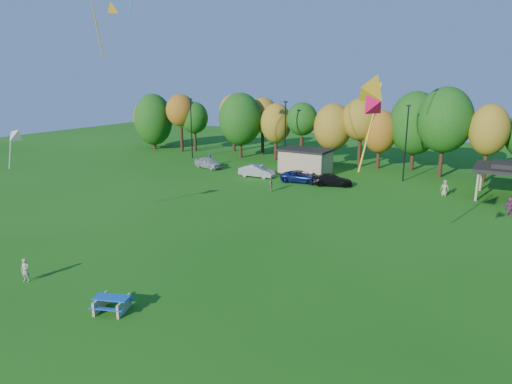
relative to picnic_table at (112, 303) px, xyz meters
The scene contains 19 objects.
ground 4.30m from the picnic_table, ahead, with size 160.00×160.00×0.00m, color #19600F.
tree_line 46.04m from the picnic_table, 85.93° to the left, with size 93.57×10.55×11.15m.
lamp_posts 40.81m from the picnic_table, 81.11° to the left, with size 64.50×0.25×9.09m.
utility_building 38.53m from the picnic_table, 98.55° to the left, with size 6.30×4.30×3.25m.
picnic_table is the anchor object (origin of this frame).
kite_flyer 7.41m from the picnic_table, behind, with size 0.54×0.36×1.49m, color #C6A994.
car_a 39.52m from the picnic_table, 118.38° to the left, with size 1.81×4.49×1.53m, color #BABABA.
car_b 34.76m from the picnic_table, 107.07° to the left, with size 1.59×4.55×1.50m, color #A8A8AD.
car_c 33.54m from the picnic_table, 96.99° to the left, with size 2.27×4.93×1.37m, color navy.
car_d 33.51m from the picnic_table, 90.50° to the left, with size 1.89×4.64×1.35m, color black.
far_person_0 35.60m from the picnic_table, 59.82° to the left, with size 1.59×0.51×1.72m, color #933D73.
far_person_1 41.43m from the picnic_table, 118.36° to the left, with size 0.84×0.66×1.73m, color teal.
far_person_2 27.97m from the picnic_table, 100.51° to the left, with size 0.97×0.40×1.66m, color #808B55.
far_person_3 37.03m from the picnic_table, 71.62° to the left, with size 0.83×0.54×1.69m, color #989768.
far_person_4 35.17m from the picnic_table, 106.19° to the left, with size 1.00×0.57×1.55m, color teal.
kite_1 17.73m from the picnic_table, 34.09° to the left, with size 2.04×3.51×5.62m.
kite_4 30.21m from the picnic_table, 134.07° to the left, with size 2.07×3.10×5.39m.
kite_8 16.82m from the picnic_table, 161.53° to the left, with size 2.26×1.27×3.53m.
kite_11 16.82m from the picnic_table, 16.76° to the left, with size 1.61×1.53×1.29m.
Camera 1 is at (13.63, -15.47, 12.32)m, focal length 32.00 mm.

